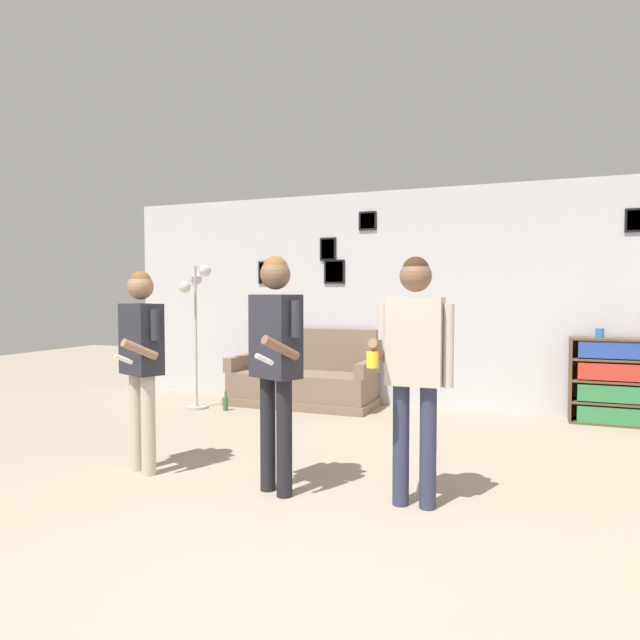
% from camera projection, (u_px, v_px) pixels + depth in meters
% --- Properties ---
extents(ground_plane, '(20.00, 20.00, 0.00)m').
position_uv_depth(ground_plane, '(216.00, 591.00, 2.71)').
color(ground_plane, gray).
extents(wall_back, '(8.18, 0.08, 2.70)m').
position_uv_depth(wall_back, '(417.00, 298.00, 7.07)').
color(wall_back, silver).
rests_on(wall_back, ground_plane).
extents(couch, '(1.84, 0.80, 0.96)m').
position_uv_depth(couch, '(304.00, 381.00, 7.23)').
color(couch, '#7A6651').
rests_on(couch, ground_plane).
extents(bookshelf, '(0.85, 0.30, 0.93)m').
position_uv_depth(bookshelf, '(612.00, 382.00, 6.13)').
color(bookshelf, brown).
rests_on(bookshelf, ground_plane).
extents(floor_lamp, '(0.36, 0.39, 1.76)m').
position_uv_depth(floor_lamp, '(196.00, 308.00, 6.96)').
color(floor_lamp, '#ADA89E').
rests_on(floor_lamp, ground_plane).
extents(person_player_foreground_left, '(0.47, 0.56, 1.59)m').
position_uv_depth(person_player_foreground_left, '(141.00, 351.00, 4.46)').
color(person_player_foreground_left, '#B7AD99').
rests_on(person_player_foreground_left, ground_plane).
extents(person_player_foreground_center, '(0.46, 0.58, 1.67)m').
position_uv_depth(person_player_foreground_center, '(275.00, 348.00, 3.98)').
color(person_player_foreground_center, black).
rests_on(person_player_foreground_center, ground_plane).
extents(person_watcher_holding_cup, '(0.50, 0.42, 1.65)m').
position_uv_depth(person_watcher_holding_cup, '(415.00, 354.00, 3.73)').
color(person_watcher_holding_cup, '#2D334C').
rests_on(person_watcher_holding_cup, ground_plane).
extents(bottle_on_floor, '(0.06, 0.06, 0.23)m').
position_uv_depth(bottle_on_floor, '(226.00, 403.00, 6.87)').
color(bottle_on_floor, '#3D6638').
rests_on(bottle_on_floor, ground_plane).
extents(drinking_cup, '(0.09, 0.09, 0.10)m').
position_uv_depth(drinking_cup, '(600.00, 333.00, 6.16)').
color(drinking_cup, blue).
rests_on(drinking_cup, bookshelf).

